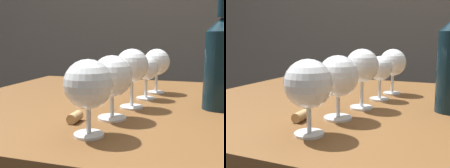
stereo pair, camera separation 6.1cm
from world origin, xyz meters
The scene contains 7 objects.
dining_table centered at (0.00, 0.00, 0.64)m, with size 1.18×0.87×0.73m.
wine_glass_cabernet centered at (-0.09, -0.31, 0.83)m, with size 0.09×0.09×0.14m.
wine_glass_amber centered at (-0.08, -0.19, 0.83)m, with size 0.09×0.09×0.14m.
wine_glass_rose centered at (-0.06, -0.08, 0.84)m, with size 0.09×0.09×0.15m.
wine_glass_chardonnay centered at (-0.04, 0.04, 0.82)m, with size 0.07×0.07×0.13m.
wine_glass_port centered at (-0.02, 0.15, 0.83)m, with size 0.09×0.09×0.15m.
cork centered at (-0.15, -0.24, 0.74)m, with size 0.02×0.02×0.04m, color tan.
Camera 2 is at (0.16, -0.75, 0.91)m, focal length 44.61 mm.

